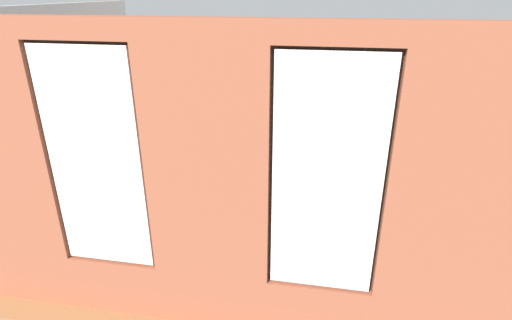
% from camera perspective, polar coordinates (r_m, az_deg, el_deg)
% --- Properties ---
extents(ground_plane, '(6.96, 5.87, 0.10)m').
position_cam_1_polar(ground_plane, '(6.59, 0.21, -6.56)').
color(ground_plane, '#99663D').
extents(brick_wall_with_windows, '(6.36, 0.30, 3.03)m').
position_cam_1_polar(brick_wall_with_windows, '(3.68, -6.86, -5.37)').
color(brick_wall_with_windows, '#9E5138').
rests_on(brick_wall_with_windows, ground_plane).
extents(white_wall_right, '(0.10, 4.87, 3.03)m').
position_cam_1_polar(white_wall_right, '(7.04, -26.25, 6.76)').
color(white_wall_right, white).
rests_on(white_wall_right, ground_plane).
extents(couch_by_window, '(1.98, 0.87, 0.80)m').
position_cam_1_polar(couch_by_window, '(5.06, -13.18, -12.36)').
color(couch_by_window, black).
rests_on(couch_by_window, ground_plane).
extents(couch_left, '(0.88, 1.71, 0.80)m').
position_cam_1_polar(couch_left, '(6.16, 23.04, -6.83)').
color(couch_left, black).
rests_on(couch_left, ground_plane).
extents(coffee_table, '(1.58, 0.72, 0.44)m').
position_cam_1_polar(coffee_table, '(6.46, 1.84, -2.82)').
color(coffee_table, tan).
rests_on(coffee_table, ground_plane).
extents(cup_ceramic, '(0.07, 0.07, 0.08)m').
position_cam_1_polar(cup_ceramic, '(6.31, 2.76, -2.56)').
color(cup_ceramic, '#33567F').
rests_on(cup_ceramic, coffee_table).
extents(table_plant_small, '(0.17, 0.17, 0.26)m').
position_cam_1_polar(table_plant_small, '(6.38, 1.86, -1.26)').
color(table_plant_small, gray).
rests_on(table_plant_small, coffee_table).
extents(remote_black, '(0.18, 0.09, 0.02)m').
position_cam_1_polar(remote_black, '(6.42, -2.50, -2.39)').
color(remote_black, black).
rests_on(remote_black, coffee_table).
extents(media_console, '(1.08, 0.42, 0.48)m').
position_cam_1_polar(media_console, '(7.12, -23.56, -3.65)').
color(media_console, black).
rests_on(media_console, ground_plane).
extents(tv_flatscreen, '(0.92, 0.20, 0.66)m').
position_cam_1_polar(tv_flatscreen, '(6.90, -24.29, 0.59)').
color(tv_flatscreen, black).
rests_on(tv_flatscreen, media_console).
extents(potted_plant_by_left_couch, '(0.39, 0.39, 0.57)m').
position_cam_1_polar(potted_plant_by_left_couch, '(7.21, 18.07, -1.26)').
color(potted_plant_by_left_couch, '#9E5638').
rests_on(potted_plant_by_left_couch, ground_plane).
extents(potted_plant_between_couches, '(1.02, 1.02, 1.40)m').
position_cam_1_polar(potted_plant_between_couches, '(4.58, 3.79, -10.76)').
color(potted_plant_between_couches, beige).
rests_on(potted_plant_between_couches, ground_plane).
extents(potted_plant_foreground_right, '(0.84, 0.77, 1.20)m').
position_cam_1_polar(potted_plant_foreground_right, '(8.70, -14.24, 5.39)').
color(potted_plant_foreground_right, brown).
rests_on(potted_plant_foreground_right, ground_plane).
extents(potted_plant_corner_far_left, '(1.06, 1.20, 1.33)m').
position_cam_1_polar(potted_plant_corner_far_left, '(4.70, 29.20, -12.65)').
color(potted_plant_corner_far_left, '#9E5638').
rests_on(potted_plant_corner_far_left, ground_plane).
extents(potted_plant_corner_near_left, '(0.50, 0.50, 0.87)m').
position_cam_1_polar(potted_plant_corner_near_left, '(8.18, 21.26, 2.66)').
color(potted_plant_corner_near_left, beige).
rests_on(potted_plant_corner_near_left, ground_plane).
extents(potted_plant_near_tv, '(1.11, 1.11, 1.19)m').
position_cam_1_polar(potted_plant_near_tv, '(5.90, -24.92, -4.26)').
color(potted_plant_near_tv, gray).
rests_on(potted_plant_near_tv, ground_plane).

